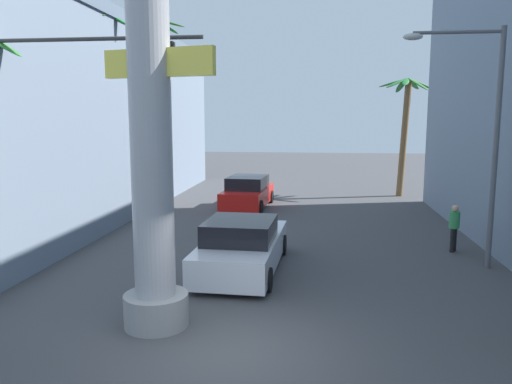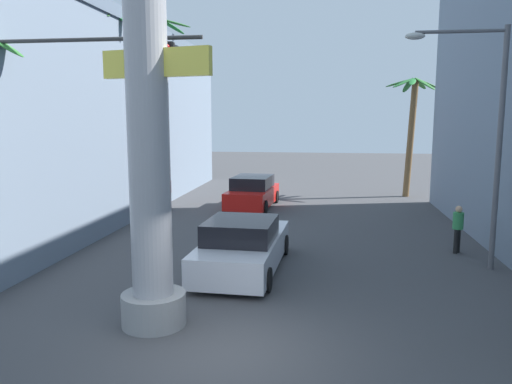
{
  "view_description": "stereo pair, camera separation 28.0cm",
  "coord_description": "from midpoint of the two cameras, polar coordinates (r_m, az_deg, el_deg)",
  "views": [
    {
      "loc": [
        1.57,
        -8.72,
        4.41
      ],
      "look_at": [
        0.0,
        4.24,
        2.46
      ],
      "focal_mm": 35.0,
      "sensor_mm": 36.0,
      "label": 1
    },
    {
      "loc": [
        1.85,
        -8.68,
        4.41
      ],
      "look_at": [
        0.0,
        4.24,
        2.46
      ],
      "focal_mm": 35.0,
      "sensor_mm": 36.0,
      "label": 2
    }
  ],
  "objects": [
    {
      "name": "ground_plane",
      "position": [
        19.29,
        2.85,
        -4.74
      ],
      "size": [
        90.94,
        90.94,
        0.0
      ],
      "primitive_type": "plane",
      "color": "#424244"
    },
    {
      "name": "building_left",
      "position": [
        25.21,
        -21.65,
        7.83
      ],
      "size": [
        8.99,
        26.4,
        8.74
      ],
      "color": "slate",
      "rests_on": "ground"
    },
    {
      "name": "neon_sign_pole",
      "position": [
        10.41,
        -11.49,
        8.98
      ],
      "size": [
        2.74,
        1.37,
        10.46
      ],
      "color": "#9E9EA3",
      "rests_on": "ground"
    },
    {
      "name": "street_lamp",
      "position": [
        15.7,
        25.05,
        7.11
      ],
      "size": [
        2.81,
        0.28,
        6.94
      ],
      "color": "#59595E",
      "rests_on": "ground"
    },
    {
      "name": "traffic_light_mast",
      "position": [
        13.64,
        -21.61,
        8.31
      ],
      "size": [
        5.63,
        0.32,
        6.39
      ],
      "color": "#333333",
      "rests_on": "ground"
    },
    {
      "name": "car_lead",
      "position": [
        14.57,
        -0.94,
        -6.24
      ],
      "size": [
        2.32,
        5.22,
        1.56
      ],
      "color": "black",
      "rests_on": "ground"
    },
    {
      "name": "car_far",
      "position": [
        24.69,
        -0.07,
        -0.08
      ],
      "size": [
        2.29,
        4.55,
        1.56
      ],
      "color": "black",
      "rests_on": "ground"
    },
    {
      "name": "palm_tree_far_right",
      "position": [
        29.23,
        17.62,
        7.94
      ],
      "size": [
        3.02,
        2.99,
        6.64
      ],
      "color": "brown",
      "rests_on": "ground"
    },
    {
      "name": "palm_tree_far_left",
      "position": [
        27.5,
        -10.98,
        12.13
      ],
      "size": [
        3.48,
        3.36,
        9.65
      ],
      "color": "brown",
      "rests_on": "ground"
    },
    {
      "name": "palm_tree_mid_left",
      "position": [
        21.32,
        -16.34,
        10.47
      ],
      "size": [
        2.58,
        2.65,
        8.66
      ],
      "color": "brown",
      "rests_on": "ground"
    },
    {
      "name": "pedestrian_far_left",
      "position": [
        24.37,
        -9.72,
        0.21
      ],
      "size": [
        0.39,
        0.39,
        1.64
      ],
      "color": "#1E233F",
      "rests_on": "ground"
    },
    {
      "name": "pedestrian_mid_right",
      "position": [
        17.69,
        22.5,
        -3.57
      ],
      "size": [
        0.47,
        0.47,
        1.57
      ],
      "color": "black",
      "rests_on": "ground"
    }
  ]
}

